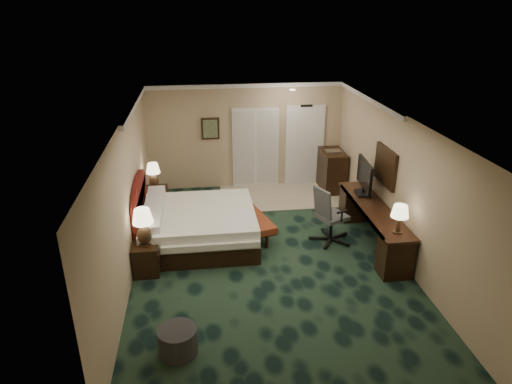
{
  "coord_description": "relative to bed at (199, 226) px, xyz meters",
  "views": [
    {
      "loc": [
        -1.19,
        -7.54,
        4.63
      ],
      "look_at": [
        -0.14,
        0.6,
        1.13
      ],
      "focal_mm": 32.0,
      "sensor_mm": 36.0,
      "label": 1
    }
  ],
  "objects": [
    {
      "name": "closet_doors",
      "position": [
        1.53,
        2.92,
        0.69
      ],
      "size": [
        1.2,
        0.06,
        2.1
      ],
      "primitive_type": "cube",
      "color": "beige",
      "rests_on": "ground"
    },
    {
      "name": "lamp_far",
      "position": [
        -0.98,
        1.53,
        0.57
      ],
      "size": [
        0.4,
        0.4,
        0.6
      ],
      "primitive_type": null,
      "rotation": [
        0.0,
        0.0,
        -0.32
      ],
      "color": "#312211",
      "rests_on": "nightstand_far"
    },
    {
      "name": "wall_left",
      "position": [
        -1.22,
        -0.79,
        0.99
      ],
      "size": [
        0.0,
        7.5,
        2.7
      ],
      "primitive_type": "cube",
      "color": "tan",
      "rests_on": "ground"
    },
    {
      "name": "lamp_near",
      "position": [
        -0.96,
        -1.01,
        0.57
      ],
      "size": [
        0.47,
        0.47,
        0.7
      ],
      "primitive_type": null,
      "rotation": [
        0.0,
        0.0,
        0.34
      ],
      "color": "#312211",
      "rests_on": "nightstand_near"
    },
    {
      "name": "ottoman",
      "position": [
        -0.36,
        -3.16,
        -0.16
      ],
      "size": [
        0.69,
        0.69,
        0.4
      ],
      "primitive_type": "cylinder",
      "rotation": [
        0.0,
        0.0,
        0.3
      ],
      "color": "#333333",
      "rests_on": "ground"
    },
    {
      "name": "desk",
      "position": [
        3.46,
        -0.51,
        0.05
      ],
      "size": [
        0.6,
        2.79,
        0.81
      ],
      "primitive_type": "cube",
      "color": "black",
      "rests_on": "ground"
    },
    {
      "name": "headboard",
      "position": [
        -1.16,
        0.21,
        0.34
      ],
      "size": [
        0.12,
        2.0,
        1.4
      ],
      "primitive_type": null,
      "color": "#500B0B",
      "rests_on": "ground"
    },
    {
      "name": "tv",
      "position": [
        3.46,
        0.16,
        0.82
      ],
      "size": [
        0.16,
        0.97,
        0.75
      ],
      "primitive_type": "cube",
      "rotation": [
        0.0,
        0.0,
        -0.09
      ],
      "color": "black",
      "rests_on": "desk"
    },
    {
      "name": "wall_front",
      "position": [
        1.28,
        -4.54,
        0.99
      ],
      "size": [
        5.0,
        0.0,
        2.7
      ],
      "primitive_type": "cube",
      "color": "tan",
      "rests_on": "ground"
    },
    {
      "name": "wall_art",
      "position": [
        0.38,
        2.92,
        1.24
      ],
      "size": [
        0.45,
        0.06,
        0.55
      ],
      "primitive_type": "cube",
      "color": "#3D5D4E",
      "rests_on": "wall_back"
    },
    {
      "name": "bed",
      "position": [
        0.0,
        0.0,
        0.0
      ],
      "size": [
        2.25,
        2.08,
        0.71
      ],
      "primitive_type": "cube",
      "color": "white",
      "rests_on": "ground"
    },
    {
      "name": "tile_patch",
      "position": [
        2.18,
        2.11,
        -0.35
      ],
      "size": [
        3.2,
        1.7,
        0.01
      ],
      "primitive_type": "cube",
      "color": "beige",
      "rests_on": "ground"
    },
    {
      "name": "entry_door",
      "position": [
        2.83,
        2.93,
        0.69
      ],
      "size": [
        1.02,
        0.06,
        2.18
      ],
      "primitive_type": "cube",
      "color": "white",
      "rests_on": "ground"
    },
    {
      "name": "wall_back",
      "position": [
        1.28,
        2.96,
        0.99
      ],
      "size": [
        5.0,
        0.0,
        2.7
      ],
      "primitive_type": "cube",
      "color": "tan",
      "rests_on": "ground"
    },
    {
      "name": "nightstand_far",
      "position": [
        -0.95,
        1.49,
        -0.04
      ],
      "size": [
        0.5,
        0.57,
        0.62
      ],
      "primitive_type": "cube",
      "color": "black",
      "rests_on": "ground"
    },
    {
      "name": "wall_mirror",
      "position": [
        3.74,
        -0.19,
        1.19
      ],
      "size": [
        0.05,
        0.95,
        0.75
      ],
      "primitive_type": "cube",
      "color": "white",
      "rests_on": "wall_right"
    },
    {
      "name": "nightstand_near",
      "position": [
        -0.97,
        -1.0,
        -0.07
      ],
      "size": [
        0.46,
        0.53,
        0.57
      ],
      "primitive_type": "cube",
      "color": "black",
      "rests_on": "ground"
    },
    {
      "name": "ceiling",
      "position": [
        1.28,
        -0.79,
        2.34
      ],
      "size": [
        5.0,
        7.5,
        0.0
      ],
      "primitive_type": "cube",
      "color": "white",
      "rests_on": "wall_back"
    },
    {
      "name": "desk_lamp",
      "position": [
        3.48,
        -1.57,
        0.72
      ],
      "size": [
        0.33,
        0.33,
        0.54
      ],
      "primitive_type": null,
      "rotation": [
        0.0,
        0.0,
        -0.06
      ],
      "color": "#312211",
      "rests_on": "desk"
    },
    {
      "name": "bed_bench",
      "position": [
        1.15,
        0.14,
        -0.14
      ],
      "size": [
        0.79,
        1.37,
        0.44
      ],
      "primitive_type": "cube",
      "rotation": [
        0.0,
        0.0,
        0.28
      ],
      "color": "maroon",
      "rests_on": "ground"
    },
    {
      "name": "crown_molding",
      "position": [
        1.28,
        -0.79,
        2.29
      ],
      "size": [
        5.0,
        7.5,
        0.1
      ],
      "primitive_type": null,
      "color": "white",
      "rests_on": "wall_back"
    },
    {
      "name": "desk_chair",
      "position": [
        2.68,
        -0.28,
        0.25
      ],
      "size": [
        0.92,
        0.9,
        1.22
      ],
      "primitive_type": null,
      "rotation": [
        0.0,
        0.0,
        0.42
      ],
      "color": "#424349",
      "rests_on": "ground"
    },
    {
      "name": "minibar",
      "position": [
        3.46,
        2.41,
        0.16
      ],
      "size": [
        0.54,
        0.98,
        1.03
      ],
      "primitive_type": "cube",
      "color": "black",
      "rests_on": "ground"
    },
    {
      "name": "floor",
      "position": [
        1.28,
        -0.79,
        -0.36
      ],
      "size": [
        5.0,
        7.5,
        0.0
      ],
      "primitive_type": "cube",
      "color": "black",
      "rests_on": "ground"
    },
    {
      "name": "wall_right",
      "position": [
        3.78,
        -0.79,
        0.99
      ],
      "size": [
        0.0,
        7.5,
        2.7
      ],
      "primitive_type": "cube",
      "color": "tan",
      "rests_on": "ground"
    }
  ]
}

